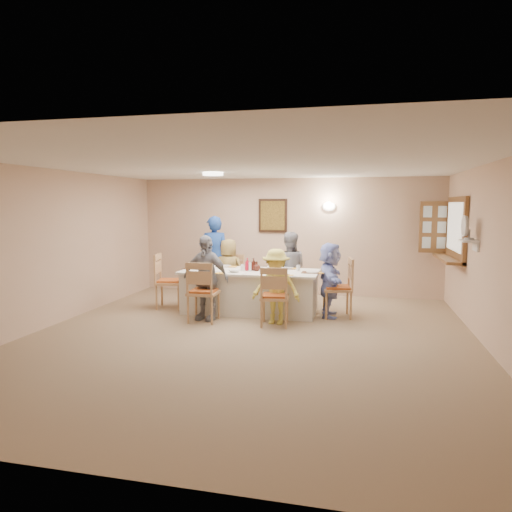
% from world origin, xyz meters
% --- Properties ---
extents(ground, '(7.00, 7.00, 0.00)m').
position_xyz_m(ground, '(0.00, 0.00, 0.00)').
color(ground, '#937960').
extents(room_walls, '(7.00, 7.00, 7.00)m').
position_xyz_m(room_walls, '(0.00, 0.00, 1.51)').
color(room_walls, beige).
rests_on(room_walls, ground).
extents(wall_picture, '(0.62, 0.05, 0.72)m').
position_xyz_m(wall_picture, '(-0.30, 3.46, 1.70)').
color(wall_picture, '#311B11').
rests_on(wall_picture, room_walls).
extents(wall_sconce, '(0.26, 0.09, 0.18)m').
position_xyz_m(wall_sconce, '(0.90, 3.44, 1.90)').
color(wall_sconce, white).
rests_on(wall_sconce, room_walls).
extents(ceiling_light, '(0.36, 0.36, 0.05)m').
position_xyz_m(ceiling_light, '(-1.00, 1.50, 2.47)').
color(ceiling_light, white).
rests_on(ceiling_light, room_walls).
extents(serving_hatch, '(0.06, 1.50, 1.15)m').
position_xyz_m(serving_hatch, '(3.21, 2.40, 1.50)').
color(serving_hatch, brown).
rests_on(serving_hatch, room_walls).
extents(hatch_sill, '(0.30, 1.50, 0.05)m').
position_xyz_m(hatch_sill, '(3.09, 2.40, 0.97)').
color(hatch_sill, brown).
rests_on(hatch_sill, room_walls).
extents(shutter_door, '(0.55, 0.04, 1.00)m').
position_xyz_m(shutter_door, '(2.95, 3.16, 1.50)').
color(shutter_door, brown).
rests_on(shutter_door, room_walls).
extents(fan_shelf, '(0.22, 0.36, 0.03)m').
position_xyz_m(fan_shelf, '(3.13, 1.05, 1.40)').
color(fan_shelf, white).
rests_on(fan_shelf, room_walls).
extents(desk_fan, '(0.30, 0.30, 0.28)m').
position_xyz_m(desk_fan, '(3.10, 1.05, 1.55)').
color(desk_fan, '#A5A5A8').
rests_on(desk_fan, fan_shelf).
extents(dining_table, '(2.45, 1.03, 0.76)m').
position_xyz_m(dining_table, '(-0.36, 1.61, 0.38)').
color(dining_table, silver).
rests_on(dining_table, ground).
extents(chair_back_left, '(0.54, 0.54, 0.95)m').
position_xyz_m(chair_back_left, '(-0.96, 2.41, 0.47)').
color(chair_back_left, tan).
rests_on(chair_back_left, ground).
extents(chair_back_right, '(0.51, 0.51, 0.99)m').
position_xyz_m(chair_back_right, '(0.24, 2.41, 0.50)').
color(chair_back_right, tan).
rests_on(chair_back_right, ground).
extents(chair_front_left, '(0.50, 0.50, 1.02)m').
position_xyz_m(chair_front_left, '(-0.96, 0.81, 0.51)').
color(chair_front_left, tan).
rests_on(chair_front_left, ground).
extents(chair_front_right, '(0.52, 0.52, 0.97)m').
position_xyz_m(chair_front_right, '(0.24, 0.81, 0.49)').
color(chair_front_right, tan).
rests_on(chair_front_right, ground).
extents(chair_left_end, '(0.58, 0.58, 1.03)m').
position_xyz_m(chair_left_end, '(-1.91, 1.61, 0.52)').
color(chair_left_end, tan).
rests_on(chair_left_end, ground).
extents(chair_right_end, '(0.57, 0.57, 1.03)m').
position_xyz_m(chair_right_end, '(1.19, 1.61, 0.52)').
color(chair_right_end, tan).
rests_on(chair_right_end, ground).
extents(diner_back_left, '(0.67, 0.48, 1.27)m').
position_xyz_m(diner_back_left, '(-0.96, 2.29, 0.64)').
color(diner_back_left, olive).
rests_on(diner_back_left, ground).
extents(diner_back_right, '(0.83, 0.71, 1.42)m').
position_xyz_m(diner_back_right, '(0.24, 2.29, 0.71)').
color(diner_back_right, gray).
rests_on(diner_back_right, ground).
extents(diner_front_left, '(0.97, 0.66, 1.43)m').
position_xyz_m(diner_front_left, '(-0.96, 0.93, 0.72)').
color(diner_front_left, '#90919A').
rests_on(diner_front_left, ground).
extents(diner_front_right, '(0.86, 0.58, 1.23)m').
position_xyz_m(diner_front_right, '(0.24, 0.93, 0.61)').
color(diner_front_right, '#EDDE59').
rests_on(diner_front_right, ground).
extents(diner_right_end, '(1.25, 0.56, 1.29)m').
position_xyz_m(diner_right_end, '(1.06, 1.61, 0.65)').
color(diner_right_end, '#A0B2FF').
rests_on(diner_right_end, ground).
extents(caregiver, '(0.88, 0.81, 1.70)m').
position_xyz_m(caregiver, '(-1.41, 2.76, 0.85)').
color(caregiver, '#1D4194').
rests_on(caregiver, ground).
extents(placemat_fl, '(0.33, 0.24, 0.01)m').
position_xyz_m(placemat_fl, '(-0.96, 1.19, 0.76)').
color(placemat_fl, '#472B19').
rests_on(placemat_fl, dining_table).
extents(plate_fl, '(0.25, 0.25, 0.02)m').
position_xyz_m(plate_fl, '(-0.96, 1.19, 0.77)').
color(plate_fl, white).
rests_on(plate_fl, dining_table).
extents(napkin_fl, '(0.15, 0.15, 0.01)m').
position_xyz_m(napkin_fl, '(-0.78, 1.14, 0.77)').
color(napkin_fl, yellow).
rests_on(napkin_fl, dining_table).
extents(placemat_fr, '(0.33, 0.24, 0.01)m').
position_xyz_m(placemat_fr, '(0.24, 1.19, 0.76)').
color(placemat_fr, '#472B19').
rests_on(placemat_fr, dining_table).
extents(plate_fr, '(0.25, 0.25, 0.02)m').
position_xyz_m(plate_fr, '(0.24, 1.19, 0.77)').
color(plate_fr, white).
rests_on(plate_fr, dining_table).
extents(napkin_fr, '(0.13, 0.13, 0.01)m').
position_xyz_m(napkin_fr, '(0.42, 1.14, 0.77)').
color(napkin_fr, yellow).
rests_on(napkin_fr, dining_table).
extents(placemat_bl, '(0.32, 0.24, 0.01)m').
position_xyz_m(placemat_bl, '(-0.96, 2.03, 0.76)').
color(placemat_bl, '#472B19').
rests_on(placemat_bl, dining_table).
extents(plate_bl, '(0.25, 0.25, 0.02)m').
position_xyz_m(plate_bl, '(-0.96, 2.03, 0.77)').
color(plate_bl, white).
rests_on(plate_bl, dining_table).
extents(napkin_bl, '(0.13, 0.13, 0.01)m').
position_xyz_m(napkin_bl, '(-0.78, 1.98, 0.77)').
color(napkin_bl, yellow).
rests_on(napkin_bl, dining_table).
extents(placemat_br, '(0.36, 0.27, 0.01)m').
position_xyz_m(placemat_br, '(0.24, 2.03, 0.76)').
color(placemat_br, '#472B19').
rests_on(placemat_br, dining_table).
extents(plate_br, '(0.25, 0.25, 0.02)m').
position_xyz_m(plate_br, '(0.24, 2.03, 0.77)').
color(plate_br, white).
rests_on(plate_br, dining_table).
extents(napkin_br, '(0.13, 0.13, 0.01)m').
position_xyz_m(napkin_br, '(0.42, 1.98, 0.77)').
color(napkin_br, yellow).
rests_on(napkin_br, dining_table).
extents(placemat_le, '(0.33, 0.24, 0.01)m').
position_xyz_m(placemat_le, '(-1.46, 1.61, 0.76)').
color(placemat_le, '#472B19').
rests_on(placemat_le, dining_table).
extents(plate_le, '(0.25, 0.25, 0.02)m').
position_xyz_m(plate_le, '(-1.46, 1.61, 0.77)').
color(plate_le, white).
rests_on(plate_le, dining_table).
extents(napkin_le, '(0.15, 0.15, 0.01)m').
position_xyz_m(napkin_le, '(-1.28, 1.56, 0.77)').
color(napkin_le, yellow).
rests_on(napkin_le, dining_table).
extents(placemat_re, '(0.38, 0.28, 0.01)m').
position_xyz_m(placemat_re, '(0.76, 1.61, 0.76)').
color(placemat_re, '#472B19').
rests_on(placemat_re, dining_table).
extents(plate_re, '(0.22, 0.22, 0.01)m').
position_xyz_m(plate_re, '(0.76, 1.61, 0.77)').
color(plate_re, white).
rests_on(plate_re, dining_table).
extents(napkin_re, '(0.13, 0.13, 0.01)m').
position_xyz_m(napkin_re, '(0.94, 1.56, 0.77)').
color(napkin_re, yellow).
rests_on(napkin_re, dining_table).
extents(teacup_a, '(0.15, 0.15, 0.08)m').
position_xyz_m(teacup_a, '(-1.18, 1.31, 0.80)').
color(teacup_a, white).
rests_on(teacup_a, dining_table).
extents(teacup_b, '(0.11, 0.11, 0.09)m').
position_xyz_m(teacup_b, '(0.06, 2.14, 0.81)').
color(teacup_b, white).
rests_on(teacup_b, dining_table).
extents(bowl_a, '(0.21, 0.21, 0.05)m').
position_xyz_m(bowl_a, '(-0.57, 1.34, 0.78)').
color(bowl_a, white).
rests_on(bowl_a, dining_table).
extents(bowl_b, '(0.28, 0.28, 0.06)m').
position_xyz_m(bowl_b, '(-0.00, 1.83, 0.79)').
color(bowl_b, white).
rests_on(bowl_b, dining_table).
extents(condiment_ketchup, '(0.13, 0.13, 0.23)m').
position_xyz_m(condiment_ketchup, '(-0.40, 1.59, 0.87)').
color(condiment_ketchup, red).
rests_on(condiment_ketchup, dining_table).
extents(condiment_brown, '(0.17, 0.18, 0.22)m').
position_xyz_m(condiment_brown, '(-0.31, 1.68, 0.87)').
color(condiment_brown, '#431A12').
rests_on(condiment_brown, dining_table).
extents(condiment_malt, '(0.22, 0.22, 0.17)m').
position_xyz_m(condiment_malt, '(-0.24, 1.60, 0.84)').
color(condiment_malt, '#431A12').
rests_on(condiment_malt, dining_table).
extents(drinking_glass, '(0.06, 0.06, 0.10)m').
position_xyz_m(drinking_glass, '(-0.51, 1.66, 0.82)').
color(drinking_glass, silver).
rests_on(drinking_glass, dining_table).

